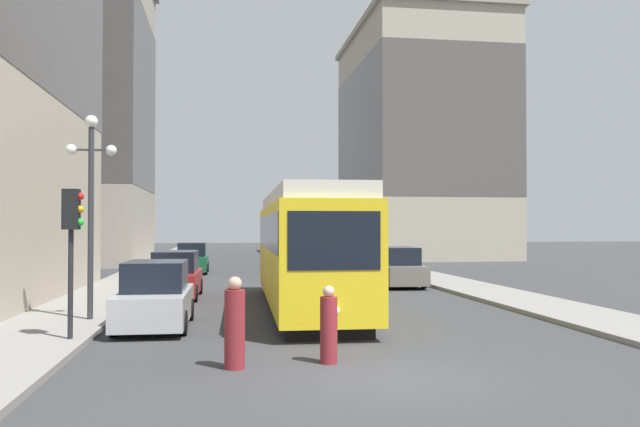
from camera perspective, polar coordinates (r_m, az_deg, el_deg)
name	(u,v)px	position (r m, az deg, el deg)	size (l,w,h in m)	color
ground_plane	(395,378)	(12.20, 6.64, -14.29)	(200.00, 200.00, 0.00)	#38383A
sidewalk_left	(164,261)	(51.74, -13.67, -4.14)	(2.87, 120.00, 0.15)	gray
sidewalk_right	(357,260)	(52.66, 3.27, -4.12)	(2.87, 120.00, 0.15)	gray
streetcar	(305,247)	(21.65, -1.30, -2.96)	(2.93, 13.41, 3.89)	black
transit_bus	(332,240)	(40.21, 1.05, -2.36)	(2.87, 11.32, 3.45)	black
parked_car_left_near	(176,276)	(25.69, -12.70, -5.46)	(1.99, 4.60, 1.82)	black
parked_car_left_mid	(192,259)	(39.11, -11.28, -3.99)	(1.91, 4.24, 1.82)	black
parked_car_right_far	(397,268)	(30.40, 6.83, -4.81)	(1.99, 5.02, 1.82)	black
parked_car_left_far	(156,297)	(18.30, -14.39, -7.19)	(1.94, 4.35, 1.82)	black
pedestrian_crossing_near	(235,326)	(12.81, -7.58, -9.85)	(0.40, 0.40, 1.80)	maroon
pedestrian_crossing_far	(329,327)	(13.21, 0.78, -10.05)	(0.35, 0.35, 1.57)	maroon
traffic_light_near_left	(72,224)	(16.13, -21.17, -0.85)	(0.47, 0.36, 3.50)	#232328
lamp_post_left_near	(91,186)	(19.42, -19.67, 2.35)	(1.41, 0.36, 5.81)	#333338
building_left_corner	(42,106)	(53.72, -23.43, 8.74)	(15.86, 14.62, 23.21)	#A89E8E
building_right_corner	(419,140)	(61.37, 8.77, 6.44)	(12.47, 19.84, 21.19)	#B2A893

